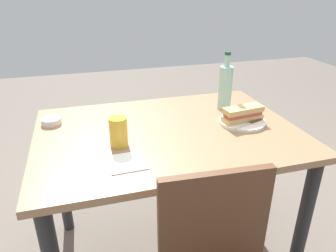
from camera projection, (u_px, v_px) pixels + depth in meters
ground_plane at (168, 252)px, 1.77m from camera, size 8.00×8.00×0.00m
dining_table at (168, 152)px, 1.50m from camera, size 1.18×0.84×0.76m
plate_near at (242, 122)px, 1.52m from camera, size 0.22×0.22×0.01m
baguette_sandwich_near at (243, 114)px, 1.50m from camera, size 0.20×0.10×0.07m
knife_near at (250, 123)px, 1.48m from camera, size 0.17×0.07×0.01m
water_bottle at (225, 87)px, 1.64m from camera, size 0.07×0.07×0.30m
beer_glass at (118, 132)px, 1.29m from camera, size 0.07×0.07×0.12m
olive_bowl at (51, 121)px, 1.50m from camera, size 0.09×0.09×0.03m
paper_napkin at (127, 162)px, 1.19m from camera, size 0.15×0.15×0.00m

